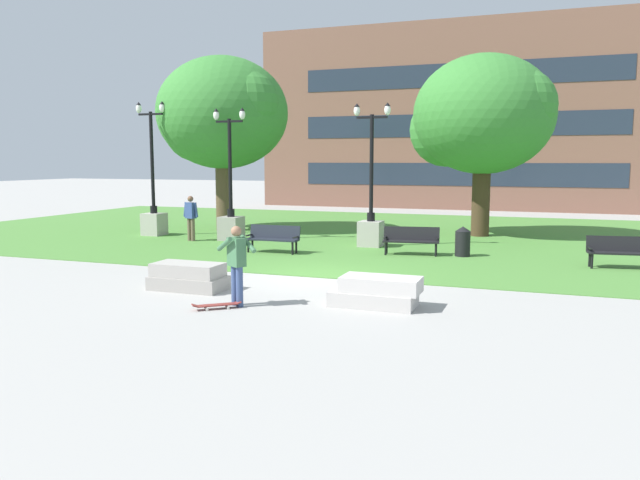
{
  "coord_description": "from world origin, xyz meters",
  "views": [
    {
      "loc": [
        5.68,
        -15.13,
        3.08
      ],
      "look_at": [
        0.69,
        -1.4,
        1.2
      ],
      "focal_mm": 35.0,
      "sensor_mm": 36.0,
      "label": 1
    }
  ],
  "objects_px": {
    "skateboard": "(217,305)",
    "park_bench_near_left": "(411,239)",
    "person_skateboarder": "(237,261)",
    "park_bench_near_right": "(273,237)",
    "concrete_block_center": "(188,277)",
    "trash_bin": "(463,241)",
    "lamp_post_left": "(231,214)",
    "lamp_post_right": "(371,218)",
    "person_bystander_near_lawn": "(191,216)",
    "park_bench_far_left": "(621,250)",
    "lamp_post_center": "(154,209)",
    "concrete_block_left": "(377,292)"
  },
  "relations": [
    {
      "from": "skateboard",
      "to": "park_bench_near_left",
      "type": "height_order",
      "value": "park_bench_near_left"
    },
    {
      "from": "person_skateboarder",
      "to": "park_bench_near_right",
      "type": "distance_m",
      "value": 7.61
    },
    {
      "from": "concrete_block_center",
      "to": "park_bench_near_left",
      "type": "xyz_separation_m",
      "value": [
        3.89,
        7.19,
        0.23
      ]
    },
    {
      "from": "person_skateboarder",
      "to": "trash_bin",
      "type": "distance_m",
      "value": 9.28
    },
    {
      "from": "lamp_post_left",
      "to": "lamp_post_right",
      "type": "bearing_deg",
      "value": 1.56
    },
    {
      "from": "person_bystander_near_lawn",
      "to": "concrete_block_center",
      "type": "bearing_deg",
      "value": -58.87
    },
    {
      "from": "skateboard",
      "to": "trash_bin",
      "type": "height_order",
      "value": "trash_bin"
    },
    {
      "from": "park_bench_near_right",
      "to": "person_bystander_near_lawn",
      "type": "relative_size",
      "value": 1.05
    },
    {
      "from": "skateboard",
      "to": "park_bench_far_left",
      "type": "bearing_deg",
      "value": 44.33
    },
    {
      "from": "park_bench_near_left",
      "to": "lamp_post_left",
      "type": "relative_size",
      "value": 0.37
    },
    {
      "from": "concrete_block_center",
      "to": "skateboard",
      "type": "distance_m",
      "value": 2.21
    },
    {
      "from": "lamp_post_center",
      "to": "trash_bin",
      "type": "relative_size",
      "value": 5.6
    },
    {
      "from": "park_bench_near_left",
      "to": "lamp_post_left",
      "type": "xyz_separation_m",
      "value": [
        -7.27,
        1.33,
        0.5
      ]
    },
    {
      "from": "concrete_block_center",
      "to": "concrete_block_left",
      "type": "xyz_separation_m",
      "value": [
        4.68,
        -0.14,
        0.0
      ]
    },
    {
      "from": "concrete_block_left",
      "to": "trash_bin",
      "type": "xyz_separation_m",
      "value": [
        0.83,
        7.56,
        0.2
      ]
    },
    {
      "from": "lamp_post_center",
      "to": "person_bystander_near_lawn",
      "type": "height_order",
      "value": "lamp_post_center"
    },
    {
      "from": "lamp_post_center",
      "to": "lamp_post_left",
      "type": "height_order",
      "value": "lamp_post_center"
    },
    {
      "from": "lamp_post_left",
      "to": "person_bystander_near_lawn",
      "type": "xyz_separation_m",
      "value": [
        -1.33,
        -0.71,
        -0.05
      ]
    },
    {
      "from": "lamp_post_center",
      "to": "trash_bin",
      "type": "height_order",
      "value": "lamp_post_center"
    },
    {
      "from": "lamp_post_right",
      "to": "person_bystander_near_lawn",
      "type": "relative_size",
      "value": 2.94
    },
    {
      "from": "park_bench_far_left",
      "to": "lamp_post_right",
      "type": "distance_m",
      "value": 8.14
    },
    {
      "from": "lamp_post_right",
      "to": "trash_bin",
      "type": "relative_size",
      "value": 5.24
    },
    {
      "from": "skateboard",
      "to": "trash_bin",
      "type": "distance_m",
      "value": 9.75
    },
    {
      "from": "person_skateboarder",
      "to": "concrete_block_center",
      "type": "bearing_deg",
      "value": 149.53
    },
    {
      "from": "concrete_block_center",
      "to": "person_bystander_near_lawn",
      "type": "bearing_deg",
      "value": 121.13
    },
    {
      "from": "lamp_post_right",
      "to": "park_bench_near_left",
      "type": "bearing_deg",
      "value": -39.95
    },
    {
      "from": "concrete_block_left",
      "to": "lamp_post_left",
      "type": "height_order",
      "value": "lamp_post_left"
    },
    {
      "from": "person_skateboarder",
      "to": "skateboard",
      "type": "distance_m",
      "value": 1.01
    },
    {
      "from": "person_skateboarder",
      "to": "person_bystander_near_lawn",
      "type": "height_order",
      "value": "person_bystander_near_lawn"
    },
    {
      "from": "skateboard",
      "to": "trash_bin",
      "type": "xyz_separation_m",
      "value": [
        3.9,
        8.93,
        0.42
      ]
    },
    {
      "from": "park_bench_near_left",
      "to": "person_skateboarder",
      "type": "bearing_deg",
      "value": -103.59
    },
    {
      "from": "trash_bin",
      "to": "person_bystander_near_lawn",
      "type": "height_order",
      "value": "person_bystander_near_lawn"
    },
    {
      "from": "skateboard",
      "to": "park_bench_far_left",
      "type": "height_order",
      "value": "park_bench_far_left"
    },
    {
      "from": "concrete_block_center",
      "to": "park_bench_far_left",
      "type": "relative_size",
      "value": 0.97
    },
    {
      "from": "lamp_post_center",
      "to": "lamp_post_right",
      "type": "height_order",
      "value": "lamp_post_center"
    },
    {
      "from": "lamp_post_center",
      "to": "park_bench_far_left",
      "type": "bearing_deg",
      "value": -7.15
    },
    {
      "from": "park_bench_far_left",
      "to": "lamp_post_right",
      "type": "xyz_separation_m",
      "value": [
        -7.88,
        1.96,
        0.5
      ]
    },
    {
      "from": "park_bench_near_right",
      "to": "trash_bin",
      "type": "xyz_separation_m",
      "value": [
        6.02,
        1.33,
        -0.04
      ]
    },
    {
      "from": "skateboard",
      "to": "person_bystander_near_lawn",
      "type": "height_order",
      "value": "person_bystander_near_lawn"
    },
    {
      "from": "concrete_block_left",
      "to": "skateboard",
      "type": "height_order",
      "value": "concrete_block_left"
    },
    {
      "from": "skateboard",
      "to": "lamp_post_center",
      "type": "distance_m",
      "value": 13.56
    },
    {
      "from": "skateboard",
      "to": "trash_bin",
      "type": "relative_size",
      "value": 0.95
    },
    {
      "from": "person_skateboarder",
      "to": "park_bench_near_right",
      "type": "bearing_deg",
      "value": 108.46
    },
    {
      "from": "person_skateboarder",
      "to": "park_bench_near_left",
      "type": "height_order",
      "value": "person_skateboarder"
    },
    {
      "from": "concrete_block_center",
      "to": "park_bench_near_left",
      "type": "bearing_deg",
      "value": 61.58
    },
    {
      "from": "concrete_block_left",
      "to": "skateboard",
      "type": "xyz_separation_m",
      "value": [
        -3.07,
        -1.37,
        -0.22
      ]
    },
    {
      "from": "trash_bin",
      "to": "person_skateboarder",
      "type": "bearing_deg",
      "value": -112.99
    },
    {
      "from": "park_bench_near_right",
      "to": "trash_bin",
      "type": "relative_size",
      "value": 1.88
    },
    {
      "from": "skateboard",
      "to": "person_bystander_near_lawn",
      "type": "xyz_separation_m",
      "value": [
        -6.32,
        9.31,
        0.9
      ]
    },
    {
      "from": "lamp_post_right",
      "to": "person_bystander_near_lawn",
      "type": "xyz_separation_m",
      "value": [
        -6.84,
        -0.86,
        -0.06
      ]
    }
  ]
}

